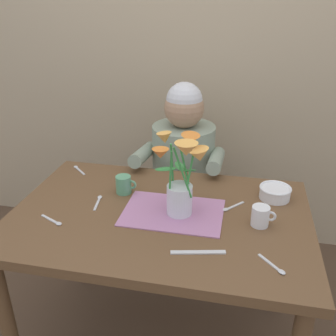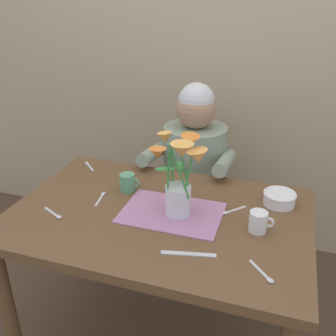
{
  "view_description": "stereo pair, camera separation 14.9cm",
  "coord_description": "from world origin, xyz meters",
  "px_view_note": "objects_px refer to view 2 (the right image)",
  "views": [
    {
      "loc": [
        0.3,
        -1.27,
        1.56
      ],
      "look_at": [
        0.02,
        0.05,
        0.92
      ],
      "focal_mm": 40.43,
      "sensor_mm": 36.0,
      "label": 1
    },
    {
      "loc": [
        0.44,
        -1.23,
        1.56
      ],
      "look_at": [
        0.02,
        0.05,
        0.92
      ],
      "focal_mm": 40.43,
      "sensor_mm": 36.0,
      "label": 2
    }
  ],
  "objects_px": {
    "seated_person": "(194,184)",
    "coffee_cup": "(128,182)",
    "ceramic_bowl": "(279,198)",
    "tea_cup": "(259,222)",
    "flower_vase": "(180,177)",
    "dinner_knife": "(188,254)"
  },
  "relations": [
    {
      "from": "seated_person",
      "to": "coffee_cup",
      "type": "bearing_deg",
      "value": -114.04
    },
    {
      "from": "ceramic_bowl",
      "to": "tea_cup",
      "type": "xyz_separation_m",
      "value": [
        -0.06,
        -0.22,
        0.01
      ]
    },
    {
      "from": "seated_person",
      "to": "flower_vase",
      "type": "distance_m",
      "value": 0.71
    },
    {
      "from": "seated_person",
      "to": "ceramic_bowl",
      "type": "height_order",
      "value": "seated_person"
    },
    {
      "from": "ceramic_bowl",
      "to": "dinner_knife",
      "type": "xyz_separation_m",
      "value": [
        -0.27,
        -0.44,
        -0.03
      ]
    },
    {
      "from": "flower_vase",
      "to": "coffee_cup",
      "type": "xyz_separation_m",
      "value": [
        -0.28,
        0.13,
        -0.13
      ]
    },
    {
      "from": "seated_person",
      "to": "dinner_knife",
      "type": "height_order",
      "value": "seated_person"
    },
    {
      "from": "tea_cup",
      "to": "seated_person",
      "type": "bearing_deg",
      "value": 122.99
    },
    {
      "from": "ceramic_bowl",
      "to": "coffee_cup",
      "type": "distance_m",
      "value": 0.66
    },
    {
      "from": "tea_cup",
      "to": "coffee_cup",
      "type": "bearing_deg",
      "value": 166.63
    },
    {
      "from": "dinner_knife",
      "to": "tea_cup",
      "type": "relative_size",
      "value": 2.04
    },
    {
      "from": "ceramic_bowl",
      "to": "tea_cup",
      "type": "bearing_deg",
      "value": -105.86
    },
    {
      "from": "flower_vase",
      "to": "coffee_cup",
      "type": "relative_size",
      "value": 3.64
    },
    {
      "from": "ceramic_bowl",
      "to": "dinner_knife",
      "type": "relative_size",
      "value": 0.72
    },
    {
      "from": "seated_person",
      "to": "dinner_knife",
      "type": "relative_size",
      "value": 5.97
    },
    {
      "from": "flower_vase",
      "to": "ceramic_bowl",
      "type": "xyz_separation_m",
      "value": [
        0.37,
        0.21,
        -0.14
      ]
    },
    {
      "from": "flower_vase",
      "to": "ceramic_bowl",
      "type": "bearing_deg",
      "value": 29.32
    },
    {
      "from": "ceramic_bowl",
      "to": "dinner_knife",
      "type": "bearing_deg",
      "value": -121.67
    },
    {
      "from": "coffee_cup",
      "to": "tea_cup",
      "type": "distance_m",
      "value": 0.6
    },
    {
      "from": "dinner_knife",
      "to": "seated_person",
      "type": "bearing_deg",
      "value": 90.68
    },
    {
      "from": "flower_vase",
      "to": "dinner_knife",
      "type": "xyz_separation_m",
      "value": [
        0.1,
        -0.23,
        -0.17
      ]
    },
    {
      "from": "seated_person",
      "to": "ceramic_bowl",
      "type": "distance_m",
      "value": 0.65
    }
  ]
}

